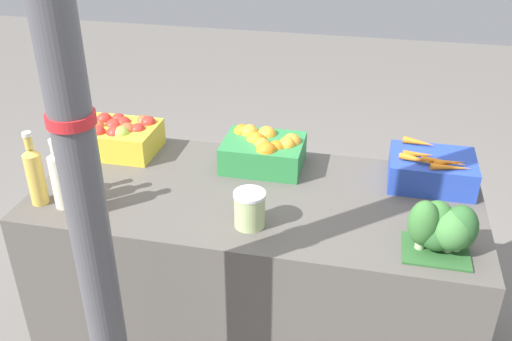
{
  "coord_description": "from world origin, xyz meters",
  "views": [
    {
      "loc": [
        0.41,
        -1.87,
        1.92
      ],
      "look_at": [
        0.0,
        0.0,
        0.86
      ],
      "focal_mm": 40.0,
      "sensor_mm": 36.0,
      "label": 1
    }
  ],
  "objects_px": {
    "juice_bottle_golden": "(35,174)",
    "pickle_jar": "(250,209)",
    "juice_bottle_cloudy": "(60,178)",
    "apple_crate": "(120,136)",
    "juice_bottle_amber": "(92,186)",
    "broccoli_pile": "(443,228)",
    "support_pole": "(73,131)",
    "orange_crate": "(264,150)",
    "carrot_crate": "(432,170)"
  },
  "relations": [
    {
      "from": "support_pole",
      "to": "broccoli_pile",
      "type": "height_order",
      "value": "support_pole"
    },
    {
      "from": "support_pole",
      "to": "pickle_jar",
      "type": "height_order",
      "value": "support_pole"
    },
    {
      "from": "broccoli_pile",
      "to": "juice_bottle_golden",
      "type": "relative_size",
      "value": 0.79
    },
    {
      "from": "juice_bottle_golden",
      "to": "pickle_jar",
      "type": "relative_size",
      "value": 2.19
    },
    {
      "from": "broccoli_pile",
      "to": "juice_bottle_amber",
      "type": "height_order",
      "value": "juice_bottle_amber"
    },
    {
      "from": "broccoli_pile",
      "to": "juice_bottle_amber",
      "type": "xyz_separation_m",
      "value": [
        -1.24,
        -0.02,
        0.01
      ]
    },
    {
      "from": "carrot_crate",
      "to": "juice_bottle_amber",
      "type": "relative_size",
      "value": 1.39
    },
    {
      "from": "juice_bottle_golden",
      "to": "carrot_crate",
      "type": "bearing_deg",
      "value": 17.84
    },
    {
      "from": "carrot_crate",
      "to": "juice_bottle_golden",
      "type": "xyz_separation_m",
      "value": [
        -1.45,
        -0.47,
        0.06
      ]
    },
    {
      "from": "broccoli_pile",
      "to": "pickle_jar",
      "type": "xyz_separation_m",
      "value": [
        -0.65,
        0.01,
        -0.02
      ]
    },
    {
      "from": "apple_crate",
      "to": "carrot_crate",
      "type": "distance_m",
      "value": 1.33
    },
    {
      "from": "broccoli_pile",
      "to": "pickle_jar",
      "type": "height_order",
      "value": "broccoli_pile"
    },
    {
      "from": "support_pole",
      "to": "juice_bottle_golden",
      "type": "distance_m",
      "value": 0.8
    },
    {
      "from": "support_pole",
      "to": "juice_bottle_cloudy",
      "type": "relative_size",
      "value": 9.49
    },
    {
      "from": "broccoli_pile",
      "to": "pickle_jar",
      "type": "bearing_deg",
      "value": 179.41
    },
    {
      "from": "juice_bottle_golden",
      "to": "juice_bottle_cloudy",
      "type": "relative_size",
      "value": 1.06
    },
    {
      "from": "juice_bottle_golden",
      "to": "juice_bottle_amber",
      "type": "relative_size",
      "value": 1.24
    },
    {
      "from": "juice_bottle_golden",
      "to": "pickle_jar",
      "type": "xyz_separation_m",
      "value": [
        0.81,
        0.02,
        -0.06
      ]
    },
    {
      "from": "carrot_crate",
      "to": "juice_bottle_golden",
      "type": "distance_m",
      "value": 1.53
    },
    {
      "from": "support_pole",
      "to": "juice_bottle_cloudy",
      "type": "xyz_separation_m",
      "value": [
        -0.38,
        0.47,
        -0.44
      ]
    },
    {
      "from": "orange_crate",
      "to": "juice_bottle_amber",
      "type": "bearing_deg",
      "value": -139.12
    },
    {
      "from": "support_pole",
      "to": "orange_crate",
      "type": "bearing_deg",
      "value": 72.62
    },
    {
      "from": "carrot_crate",
      "to": "juice_bottle_cloudy",
      "type": "xyz_separation_m",
      "value": [
        -1.35,
        -0.47,
        0.06
      ]
    },
    {
      "from": "broccoli_pile",
      "to": "juice_bottle_amber",
      "type": "bearing_deg",
      "value": -179.16
    },
    {
      "from": "orange_crate",
      "to": "juice_bottle_cloudy",
      "type": "relative_size",
      "value": 1.19
    },
    {
      "from": "orange_crate",
      "to": "carrot_crate",
      "type": "xyz_separation_m",
      "value": [
        0.68,
        -0.0,
        -0.01
      ]
    },
    {
      "from": "juice_bottle_amber",
      "to": "juice_bottle_golden",
      "type": "bearing_deg",
      "value": 180.0
    },
    {
      "from": "juice_bottle_cloudy",
      "to": "carrot_crate",
      "type": "bearing_deg",
      "value": 19.09
    },
    {
      "from": "support_pole",
      "to": "juice_bottle_golden",
      "type": "height_order",
      "value": "support_pole"
    },
    {
      "from": "broccoli_pile",
      "to": "juice_bottle_golden",
      "type": "distance_m",
      "value": 1.46
    },
    {
      "from": "apple_crate",
      "to": "orange_crate",
      "type": "height_order",
      "value": "orange_crate"
    },
    {
      "from": "juice_bottle_golden",
      "to": "juice_bottle_amber",
      "type": "bearing_deg",
      "value": -0.0
    },
    {
      "from": "juice_bottle_cloudy",
      "to": "pickle_jar",
      "type": "height_order",
      "value": "juice_bottle_cloudy"
    },
    {
      "from": "broccoli_pile",
      "to": "apple_crate",
      "type": "bearing_deg",
      "value": 161.33
    },
    {
      "from": "juice_bottle_amber",
      "to": "apple_crate",
      "type": "bearing_deg",
      "value": 102.65
    },
    {
      "from": "carrot_crate",
      "to": "juice_bottle_cloudy",
      "type": "relative_size",
      "value": 1.19
    },
    {
      "from": "broccoli_pile",
      "to": "orange_crate",
      "type": "bearing_deg",
      "value": 146.79
    },
    {
      "from": "support_pole",
      "to": "apple_crate",
      "type": "relative_size",
      "value": 7.95
    },
    {
      "from": "apple_crate",
      "to": "broccoli_pile",
      "type": "bearing_deg",
      "value": -18.67
    },
    {
      "from": "orange_crate",
      "to": "broccoli_pile",
      "type": "relative_size",
      "value": 1.43
    },
    {
      "from": "juice_bottle_amber",
      "to": "pickle_jar",
      "type": "height_order",
      "value": "juice_bottle_amber"
    },
    {
      "from": "support_pole",
      "to": "carrot_crate",
      "type": "height_order",
      "value": "support_pole"
    },
    {
      "from": "orange_crate",
      "to": "support_pole",
      "type": "bearing_deg",
      "value": -107.38
    },
    {
      "from": "juice_bottle_cloudy",
      "to": "pickle_jar",
      "type": "distance_m",
      "value": 0.71
    },
    {
      "from": "orange_crate",
      "to": "broccoli_pile",
      "type": "bearing_deg",
      "value": -33.21
    },
    {
      "from": "juice_bottle_cloudy",
      "to": "broccoli_pile",
      "type": "bearing_deg",
      "value": 0.76
    },
    {
      "from": "apple_crate",
      "to": "juice_bottle_amber",
      "type": "bearing_deg",
      "value": -77.35
    },
    {
      "from": "apple_crate",
      "to": "juice_bottle_cloudy",
      "type": "relative_size",
      "value": 1.19
    },
    {
      "from": "broccoli_pile",
      "to": "juice_bottle_cloudy",
      "type": "xyz_separation_m",
      "value": [
        -1.36,
        -0.02,
        0.03
      ]
    },
    {
      "from": "juice_bottle_golden",
      "to": "juice_bottle_cloudy",
      "type": "xyz_separation_m",
      "value": [
        0.1,
        0.0,
        -0.0
      ]
    }
  ]
}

